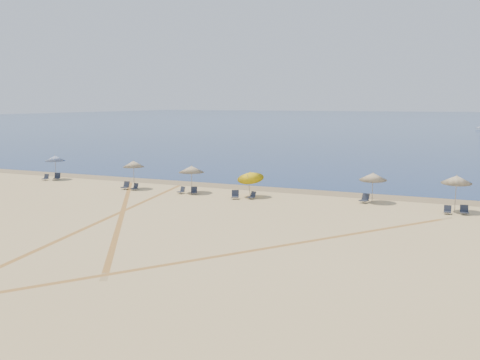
{
  "coord_description": "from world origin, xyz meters",
  "views": [
    {
      "loc": [
        16.29,
        -18.95,
        7.76
      ],
      "look_at": [
        0.0,
        20.0,
        1.3
      ],
      "focal_mm": 38.28,
      "sensor_mm": 36.0,
      "label": 1
    }
  ],
  "objects_px": {
    "umbrella_5": "(457,179)",
    "chair_10": "(464,210)",
    "chair_1": "(57,177)",
    "chair_2": "(126,186)",
    "chair_7": "(252,196)",
    "chair_9": "(448,210)",
    "chair_6": "(235,195)",
    "umbrella_3": "(250,175)",
    "chair_5": "(194,191)",
    "chair_4": "(182,190)",
    "chair_8": "(365,199)",
    "umbrella_4": "(373,177)",
    "umbrella_0": "(55,158)",
    "chair_0": "(46,178)",
    "chair_3": "(135,187)",
    "umbrella_2": "(192,169)",
    "umbrella_1": "(133,164)"
  },
  "relations": [
    {
      "from": "umbrella_0",
      "to": "umbrella_5",
      "type": "xyz_separation_m",
      "value": [
        37.38,
        -1.08,
        0.19
      ]
    },
    {
      "from": "umbrella_0",
      "to": "umbrella_1",
      "type": "xyz_separation_m",
      "value": [
        10.56,
        -1.7,
        0.11
      ]
    },
    {
      "from": "chair_4",
      "to": "chair_8",
      "type": "bearing_deg",
      "value": 25.58
    },
    {
      "from": "chair_5",
      "to": "chair_6",
      "type": "bearing_deg",
      "value": -31.87
    },
    {
      "from": "umbrella_3",
      "to": "umbrella_4",
      "type": "xyz_separation_m",
      "value": [
        9.66,
        1.55,
        0.24
      ]
    },
    {
      "from": "chair_2",
      "to": "chair_7",
      "type": "relative_size",
      "value": 0.94
    },
    {
      "from": "chair_7",
      "to": "chair_8",
      "type": "bearing_deg",
      "value": 34.67
    },
    {
      "from": "umbrella_2",
      "to": "chair_2",
      "type": "bearing_deg",
      "value": -172.62
    },
    {
      "from": "umbrella_3",
      "to": "chair_5",
      "type": "xyz_separation_m",
      "value": [
        -4.79,
        -0.85,
        -1.5
      ]
    },
    {
      "from": "chair_1",
      "to": "chair_3",
      "type": "relative_size",
      "value": 1.25
    },
    {
      "from": "chair_10",
      "to": "umbrella_0",
      "type": "bearing_deg",
      "value": 169.59
    },
    {
      "from": "chair_1",
      "to": "chair_7",
      "type": "xyz_separation_m",
      "value": [
        21.88,
        -2.02,
        -0.03
      ]
    },
    {
      "from": "chair_8",
      "to": "umbrella_4",
      "type": "bearing_deg",
      "value": 68.11
    },
    {
      "from": "umbrella_5",
      "to": "chair_6",
      "type": "relative_size",
      "value": 3.16
    },
    {
      "from": "umbrella_2",
      "to": "chair_6",
      "type": "xyz_separation_m",
      "value": [
        4.64,
        -1.26,
        -1.72
      ]
    },
    {
      "from": "umbrella_3",
      "to": "chair_10",
      "type": "height_order",
      "value": "umbrella_3"
    },
    {
      "from": "umbrella_2",
      "to": "chair_9",
      "type": "relative_size",
      "value": 3.99
    },
    {
      "from": "chair_1",
      "to": "chair_3",
      "type": "bearing_deg",
      "value": -36.08
    },
    {
      "from": "chair_0",
      "to": "chair_1",
      "type": "relative_size",
      "value": 0.76
    },
    {
      "from": "umbrella_0",
      "to": "chair_5",
      "type": "relative_size",
      "value": 3.14
    },
    {
      "from": "chair_2",
      "to": "chair_9",
      "type": "bearing_deg",
      "value": 1.07
    },
    {
      "from": "umbrella_3",
      "to": "chair_3",
      "type": "bearing_deg",
      "value": -174.68
    },
    {
      "from": "umbrella_4",
      "to": "chair_7",
      "type": "distance_m",
      "value": 9.61
    },
    {
      "from": "umbrella_3",
      "to": "chair_0",
      "type": "height_order",
      "value": "umbrella_3"
    },
    {
      "from": "umbrella_4",
      "to": "chair_10",
      "type": "xyz_separation_m",
      "value": [
        6.6,
        -2.12,
        -1.73
      ]
    },
    {
      "from": "chair_4",
      "to": "chair_8",
      "type": "height_order",
      "value": "chair_8"
    },
    {
      "from": "chair_9",
      "to": "chair_10",
      "type": "height_order",
      "value": "chair_10"
    },
    {
      "from": "chair_1",
      "to": "chair_2",
      "type": "distance_m",
      "value": 9.89
    },
    {
      "from": "chair_1",
      "to": "chair_7",
      "type": "bearing_deg",
      "value": -30.21
    },
    {
      "from": "chair_1",
      "to": "chair_9",
      "type": "xyz_separation_m",
      "value": [
        36.53,
        -1.91,
        -0.04
      ]
    },
    {
      "from": "chair_6",
      "to": "umbrella_3",
      "type": "bearing_deg",
      "value": 39.41
    },
    {
      "from": "umbrella_2",
      "to": "chair_10",
      "type": "xyz_separation_m",
      "value": [
        21.66,
        -0.47,
        -1.74
      ]
    },
    {
      "from": "umbrella_3",
      "to": "chair_9",
      "type": "height_order",
      "value": "umbrella_3"
    },
    {
      "from": "chair_1",
      "to": "chair_3",
      "type": "distance_m",
      "value": 10.93
    },
    {
      "from": "umbrella_3",
      "to": "chair_1",
      "type": "relative_size",
      "value": 2.83
    },
    {
      "from": "umbrella_1",
      "to": "chair_1",
      "type": "distance_m",
      "value": 10.46
    },
    {
      "from": "umbrella_4",
      "to": "chair_3",
      "type": "distance_m",
      "value": 20.52
    },
    {
      "from": "chair_2",
      "to": "umbrella_3",
      "type": "bearing_deg",
      "value": 5.27
    },
    {
      "from": "chair_0",
      "to": "chair_4",
      "type": "distance_m",
      "value": 16.31
    },
    {
      "from": "chair_6",
      "to": "chair_10",
      "type": "relative_size",
      "value": 1.2
    },
    {
      "from": "umbrella_5",
      "to": "chair_8",
      "type": "height_order",
      "value": "umbrella_5"
    },
    {
      "from": "umbrella_4",
      "to": "chair_3",
      "type": "bearing_deg",
      "value": -172.86
    },
    {
      "from": "chair_5",
      "to": "chair_8",
      "type": "xyz_separation_m",
      "value": [
        13.95,
        1.86,
        0.03
      ]
    },
    {
      "from": "chair_4",
      "to": "umbrella_4",
      "type": "bearing_deg",
      "value": 27.31
    },
    {
      "from": "chair_9",
      "to": "chair_2",
      "type": "bearing_deg",
      "value": -179.63
    },
    {
      "from": "umbrella_0",
      "to": "chair_10",
      "type": "xyz_separation_m",
      "value": [
        37.99,
        -1.95,
        -1.84
      ]
    },
    {
      "from": "umbrella_5",
      "to": "chair_10",
      "type": "relative_size",
      "value": 3.8
    },
    {
      "from": "umbrella_3",
      "to": "chair_3",
      "type": "distance_m",
      "value": 10.79
    },
    {
      "from": "umbrella_5",
      "to": "chair_0",
      "type": "bearing_deg",
      "value": 179.76
    },
    {
      "from": "umbrella_0",
      "to": "chair_10",
      "type": "bearing_deg",
      "value": -2.94
    }
  ]
}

